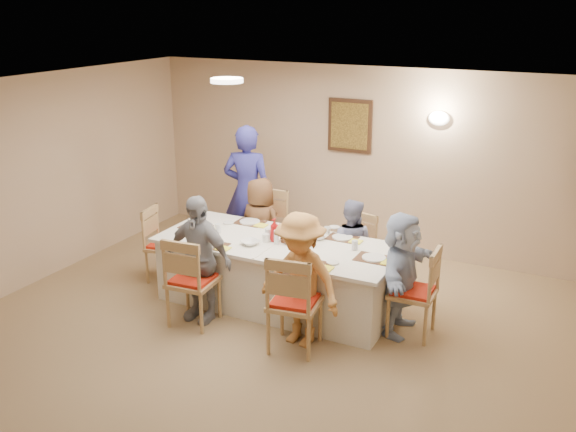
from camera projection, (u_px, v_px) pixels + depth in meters
The scene contains 44 objects.
ground at pixel (241, 365), 6.11m from camera, with size 7.00×7.00×0.00m, color #A38358.
room_walls at pixel (237, 214), 5.63m from camera, with size 7.00×7.00×7.00m.
wall_picture at pixel (350, 126), 8.64m from camera, with size 0.62×0.05×0.72m.
wall_sconce at pixel (439, 118), 8.04m from camera, with size 0.26×0.09×0.18m, color white.
ceiling_light at pixel (227, 80), 7.02m from camera, with size 0.36×0.36×0.05m, color white.
dining_table at pixel (278, 273), 7.23m from camera, with size 2.70×1.14×0.76m, color silver.
chair_back_left at pixel (265, 232), 8.12m from camera, with size 0.49×0.49×1.03m, color tan, non-canonical shape.
chair_back_right at pixel (354, 252), 7.64m from camera, with size 0.43×0.43×0.90m, color tan, non-canonical shape.
chair_front_left at pixel (193, 279), 6.77m from camera, with size 0.48×0.48×1.01m, color tan, non-canonical shape.
chair_front_right at pixel (295, 301), 6.26m from camera, with size 0.50×0.50×1.03m, color tan, non-canonical shape.
chair_left_end at pixel (166, 244), 7.87m from camera, with size 0.44×0.44×0.92m, color tan, non-canonical shape.
chair_right_end at pixel (413, 291), 6.54m from camera, with size 0.47×0.47×0.97m, color tan, non-canonical shape.
diner_back_left at pixel (260, 227), 7.99m from camera, with size 0.65×0.46×1.25m, color brown.
diner_back_right at pixel (350, 246), 7.50m from camera, with size 0.60×0.49×1.14m, color #787DA5.
diner_front_left at pixel (198, 258), 6.81m from camera, with size 0.84×0.39×1.40m, color gray.
diner_front_right at pixel (300, 280), 6.30m from camera, with size 0.96×0.64×1.38m, color #CE8B44.
diner_right_end at pixel (401, 273), 6.54m from camera, with size 0.39×1.21×1.31m, color silver.
caregiver at pixel (248, 192), 8.49m from camera, with size 0.73×0.57×1.79m, color #313191.
placemat_fl at pixel (212, 245), 7.01m from camera, with size 0.35×0.26×0.01m, color #472B19.
plate_fl at pixel (212, 244), 7.01m from camera, with size 0.24×0.24×0.01m, color white.
napkin_fl at pixel (223, 248), 6.89m from camera, with size 0.14×0.14×0.01m, color #FFF535.
placemat_fr at pixel (311, 264), 6.50m from camera, with size 0.35×0.26×0.01m, color #472B19.
plate_fr at pixel (311, 263), 6.50m from camera, with size 0.22×0.22×0.01m, color white.
napkin_fr at pixel (326, 268), 6.38m from camera, with size 0.14×0.14×0.01m, color #FFF535.
placemat_bl at pixel (250, 222), 7.72m from camera, with size 0.35×0.26×0.01m, color #472B19.
plate_bl at pixel (250, 222), 7.72m from camera, with size 0.25×0.25×0.02m, color white.
napkin_bl at pixel (261, 225), 7.60m from camera, with size 0.14×0.14×0.01m, color #FFF535.
placemat_br at pixel (342, 238), 7.21m from camera, with size 0.34×0.25×0.01m, color #472B19.
plate_br at pixel (342, 237), 7.21m from camera, with size 0.23×0.23×0.01m, color white.
napkin_br at pixel (356, 241), 7.09m from camera, with size 0.13×0.13×0.01m, color #FFF535.
placemat_le at pixel (195, 227), 7.58m from camera, with size 0.35×0.26×0.01m, color #472B19.
plate_le at pixel (195, 226), 7.58m from camera, with size 0.23×0.23×0.01m, color white.
napkin_le at pixel (206, 230), 7.46m from camera, with size 0.15×0.15×0.01m, color #FFF535.
placemat_re at pixel (374, 259), 6.64m from camera, with size 0.38×0.28×0.01m, color #472B19.
plate_re at pixel (374, 258), 6.63m from camera, with size 0.25×0.25×0.02m, color white.
napkin_re at pixel (389, 263), 6.52m from camera, with size 0.15×0.15×0.01m, color #FFF535.
teacup_a at pixel (202, 235), 7.19m from camera, with size 0.12×0.12×0.08m, color white.
teacup_b at pixel (328, 230), 7.34m from camera, with size 0.10×0.10×0.08m, color white.
bowl_a at pixel (250, 243), 7.02m from camera, with size 0.26×0.26×0.05m, color white.
bowl_b at pixel (317, 237), 7.18m from camera, with size 0.22×0.22×0.06m, color white.
condiment_ketchup at pixel (274, 230), 7.09m from camera, with size 0.11×0.11×0.26m, color #AF0F10.
condiment_brown at pixel (285, 234), 7.08m from camera, with size 0.10×0.10×0.18m, color #5C3218.
condiment_malt at pixel (288, 238), 7.02m from camera, with size 0.14×0.14×0.15m, color #5C3218.
drinking_glass at pixel (268, 233), 7.20m from camera, with size 0.07×0.07×0.11m, color silver.
Camera 1 is at (2.79, -4.58, 3.29)m, focal length 40.00 mm.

